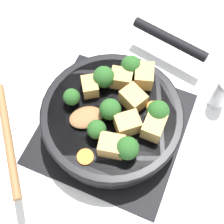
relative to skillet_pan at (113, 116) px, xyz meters
name	(u,v)px	position (x,y,z in m)	size (l,w,h in m)	color
ground_plane	(112,128)	(0.00, 0.00, -0.06)	(2.40, 2.40, 0.00)	white
front_burner_grate	(112,126)	(0.00, 0.00, -0.05)	(0.31, 0.31, 0.03)	black
skillet_pan	(113,116)	(0.00, 0.00, 0.00)	(0.41, 0.30, 0.05)	black
wooden_spoon	(42,129)	(-0.09, 0.11, 0.03)	(0.24, 0.24, 0.02)	olive
tofu_cube_center_large	(133,99)	(0.03, -0.03, 0.04)	(0.05, 0.04, 0.04)	tan
tofu_cube_near_handle	(90,86)	(0.03, 0.06, 0.04)	(0.04, 0.03, 0.03)	tan
tofu_cube_east_chunk	(154,126)	(-0.01, -0.09, 0.04)	(0.05, 0.04, 0.04)	tan
tofu_cube_west_chunk	(121,78)	(0.07, 0.01, 0.04)	(0.04, 0.04, 0.04)	tan
tofu_cube_back_piece	(111,146)	(-0.08, -0.03, 0.04)	(0.05, 0.04, 0.04)	tan
tofu_cube_front_piece	(144,76)	(0.09, -0.03, 0.04)	(0.05, 0.04, 0.04)	tan
tofu_cube_mid_small	(128,124)	(-0.02, -0.04, 0.04)	(0.05, 0.04, 0.04)	tan
broccoli_floret_near_spoon	(97,129)	(-0.06, 0.01, 0.05)	(0.04, 0.04, 0.04)	#709956
broccoli_floret_center_top	(127,148)	(-0.07, -0.06, 0.05)	(0.04, 0.04, 0.05)	#709956
broccoli_floret_east_rim	(158,112)	(0.02, -0.09, 0.05)	(0.04, 0.04, 0.05)	#709956
broccoli_floret_west_rim	(109,109)	(-0.01, 0.00, 0.05)	(0.04, 0.04, 0.05)	#709956
broccoli_floret_north_edge	(104,77)	(0.05, 0.04, 0.05)	(0.05, 0.05, 0.05)	#709956
broccoli_floret_south_cluster	(72,97)	(-0.01, 0.08, 0.05)	(0.03, 0.03, 0.04)	#709956
broccoli_floret_mid_floret	(130,65)	(0.10, 0.00, 0.05)	(0.04, 0.04, 0.05)	#709956
carrot_slice_orange_thin	(153,107)	(0.04, -0.07, 0.03)	(0.03, 0.03, 0.01)	orange
carrot_slice_near_center	(85,157)	(-0.11, 0.01, 0.03)	(0.03, 0.03, 0.01)	orange
salt_shaker	(221,94)	(0.15, -0.20, -0.01)	(0.04, 0.04, 0.09)	white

